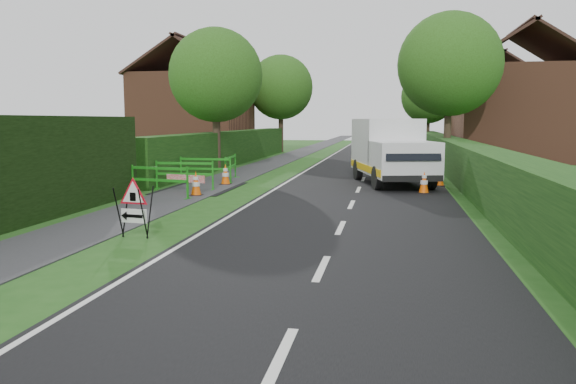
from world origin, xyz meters
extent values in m
plane|color=#1F4E16|center=(0.00, 0.00, 0.00)|extent=(120.00, 120.00, 0.00)
cube|color=black|center=(2.50, 35.00, 0.00)|extent=(6.00, 90.00, 0.02)
cube|color=#2D2D30|center=(-3.00, 35.00, 0.01)|extent=(2.00, 90.00, 0.02)
cube|color=#14380F|center=(-5.00, 22.00, 0.00)|extent=(1.00, 24.00, 1.80)
cube|color=#14380F|center=(6.50, 16.00, 0.00)|extent=(1.20, 50.00, 1.50)
cube|color=brown|center=(-10.00, 30.00, 2.75)|extent=(7.00, 7.00, 5.50)
cube|color=#331E19|center=(-11.75, 30.00, 6.59)|extent=(4.00, 7.40, 2.58)
cube|color=#331E19|center=(-8.25, 30.00, 6.59)|extent=(4.00, 7.40, 2.58)
cube|color=#331E19|center=(-10.00, 30.00, 7.69)|extent=(0.25, 7.40, 0.18)
cube|color=brown|center=(11.00, 28.00, 2.75)|extent=(7.00, 7.00, 5.50)
cube|color=#331E19|center=(9.25, 28.00, 6.59)|extent=(4.00, 7.40, 2.58)
cube|color=#331E19|center=(12.75, 28.00, 6.59)|extent=(4.00, 7.40, 2.58)
cube|color=#331E19|center=(11.00, 28.00, 7.69)|extent=(0.25, 7.40, 0.18)
cube|color=brown|center=(12.00, 42.00, 2.75)|extent=(7.00, 7.00, 5.50)
cube|color=#331E19|center=(10.25, 42.00, 6.59)|extent=(4.00, 7.40, 2.58)
cube|color=#331E19|center=(13.75, 42.00, 6.59)|extent=(4.00, 7.40, 2.58)
cube|color=#331E19|center=(12.00, 42.00, 7.69)|extent=(0.25, 7.40, 0.18)
cylinder|color=#2D2116|center=(-4.60, 18.00, 1.31)|extent=(0.36, 0.36, 2.62)
sphere|color=#254913|center=(-4.60, 18.00, 4.50)|extent=(4.40, 4.40, 4.40)
cylinder|color=#2D2116|center=(6.40, 22.00, 1.49)|extent=(0.36, 0.36, 2.97)
sphere|color=#254913|center=(6.40, 22.00, 5.18)|extent=(5.20, 5.20, 5.20)
cylinder|color=#2D2116|center=(-4.60, 34.00, 1.40)|extent=(0.36, 0.36, 2.80)
sphere|color=#254913|center=(-4.60, 34.00, 4.84)|extent=(4.80, 4.80, 4.80)
cylinder|color=#2D2116|center=(6.40, 38.00, 1.22)|extent=(0.36, 0.36, 2.45)
sphere|color=#254913|center=(6.40, 38.00, 4.23)|extent=(4.20, 4.20, 4.20)
cylinder|color=black|center=(-1.81, 2.59, 0.54)|extent=(0.07, 0.32, 1.05)
cylinder|color=black|center=(-1.78, 2.85, 0.54)|extent=(0.07, 0.32, 1.05)
cylinder|color=black|center=(-1.25, 2.52, 0.54)|extent=(0.07, 0.32, 1.05)
cylinder|color=black|center=(-1.22, 2.78, 0.54)|extent=(0.07, 0.32, 1.05)
cube|color=white|center=(-1.52, 2.66, 0.47)|extent=(0.58, 0.09, 0.28)
cube|color=black|center=(-1.52, 2.65, 0.47)|extent=(0.41, 0.06, 0.07)
cone|color=black|center=(-1.75, 2.68, 0.47)|extent=(0.15, 0.18, 0.17)
cube|color=black|center=(-1.52, 2.65, 0.86)|extent=(0.13, 0.03, 0.17)
cube|color=silver|center=(3.38, 14.37, 1.44)|extent=(2.85, 3.77, 2.01)
cube|color=silver|center=(4.02, 11.91, 1.05)|extent=(2.56, 2.61, 1.23)
cube|color=black|center=(4.28, 10.91, 1.35)|extent=(1.83, 0.69, 0.56)
cube|color=yellow|center=(2.61, 13.16, 0.64)|extent=(1.31, 4.98, 0.25)
cube|color=yellow|center=(4.64, 13.69, 0.64)|extent=(1.31, 4.98, 0.25)
cube|color=black|center=(4.28, 10.91, 0.50)|extent=(2.00, 0.63, 0.21)
cylinder|color=black|center=(3.13, 11.62, 0.42)|extent=(0.45, 0.87, 0.83)
cylinder|color=black|center=(4.94, 12.09, 0.42)|extent=(0.45, 0.87, 0.83)
cylinder|color=black|center=(2.29, 14.87, 0.42)|extent=(0.45, 0.87, 0.83)
cylinder|color=black|center=(4.10, 15.34, 0.42)|extent=(0.45, 0.87, 0.83)
cube|color=black|center=(4.66, 10.97, 0.02)|extent=(0.38, 0.38, 0.04)
cone|color=#FA5C07|center=(4.66, 10.97, 0.42)|extent=(0.32, 0.32, 0.75)
cylinder|color=white|center=(4.66, 10.97, 0.38)|extent=(0.25, 0.25, 0.14)
cylinder|color=white|center=(4.66, 10.97, 0.56)|extent=(0.17, 0.17, 0.10)
cube|color=black|center=(5.35, 13.25, 0.02)|extent=(0.38, 0.38, 0.04)
cone|color=#FA5C07|center=(5.35, 13.25, 0.42)|extent=(0.32, 0.32, 0.75)
cylinder|color=white|center=(5.35, 13.25, 0.38)|extent=(0.25, 0.25, 0.14)
cylinder|color=white|center=(5.35, 13.25, 0.56)|extent=(0.17, 0.17, 0.10)
cube|color=black|center=(5.19, 15.46, 0.02)|extent=(0.38, 0.38, 0.04)
cone|color=#FA5C07|center=(5.19, 15.46, 0.42)|extent=(0.32, 0.32, 0.75)
cylinder|color=white|center=(5.19, 15.46, 0.38)|extent=(0.25, 0.25, 0.14)
cylinder|color=white|center=(5.19, 15.46, 0.56)|extent=(0.17, 0.17, 0.10)
cube|color=black|center=(-2.50, 9.12, 0.02)|extent=(0.38, 0.38, 0.04)
cone|color=#FA5C07|center=(-2.50, 9.12, 0.42)|extent=(0.32, 0.32, 0.75)
cylinder|color=white|center=(-2.50, 9.12, 0.38)|extent=(0.25, 0.25, 0.14)
cylinder|color=white|center=(-2.50, 9.12, 0.56)|extent=(0.17, 0.17, 0.10)
cube|color=black|center=(-2.48, 12.28, 0.02)|extent=(0.38, 0.38, 0.04)
cone|color=#FA5C07|center=(-2.48, 12.28, 0.42)|extent=(0.32, 0.32, 0.75)
cylinder|color=white|center=(-2.48, 12.28, 0.38)|extent=(0.25, 0.25, 0.14)
cylinder|color=white|center=(-2.48, 12.28, 0.56)|extent=(0.17, 0.17, 0.10)
cube|color=#1A8217|center=(-4.44, 8.66, 0.50)|extent=(0.06, 0.06, 1.00)
cube|color=#1A8217|center=(-2.47, 8.28, 0.50)|extent=(0.06, 0.06, 1.00)
cube|color=#1A8217|center=(-3.46, 8.47, 0.92)|extent=(1.97, 0.43, 0.08)
cube|color=#1A8217|center=(-3.46, 8.47, 0.55)|extent=(1.97, 0.43, 0.08)
cube|color=#1A8217|center=(-4.44, 8.66, 0.02)|extent=(0.13, 0.36, 0.04)
cube|color=#1A8217|center=(-2.47, 8.28, 0.02)|extent=(0.13, 0.36, 0.04)
cube|color=#1A8217|center=(-4.42, 10.50, 0.50)|extent=(0.05, 0.05, 1.00)
cube|color=#1A8217|center=(-2.42, 10.58, 0.50)|extent=(0.05, 0.05, 1.00)
cube|color=#1A8217|center=(-3.42, 10.54, 0.92)|extent=(2.00, 0.14, 0.08)
cube|color=#1A8217|center=(-3.42, 10.54, 0.55)|extent=(2.00, 0.14, 0.08)
cube|color=#1A8217|center=(-4.42, 10.50, 0.02)|extent=(0.08, 0.35, 0.04)
cube|color=#1A8217|center=(-2.42, 10.58, 0.02)|extent=(0.08, 0.35, 0.04)
cube|color=#1A8217|center=(-4.37, 12.69, 0.50)|extent=(0.05, 0.05, 1.00)
cube|color=#1A8217|center=(-2.38, 12.61, 0.50)|extent=(0.05, 0.05, 1.00)
cube|color=#1A8217|center=(-3.38, 12.65, 0.92)|extent=(2.00, 0.13, 0.08)
cube|color=#1A8217|center=(-3.38, 12.65, 0.55)|extent=(2.00, 0.13, 0.08)
cube|color=#1A8217|center=(-4.37, 12.69, 0.02)|extent=(0.07, 0.35, 0.04)
cube|color=#1A8217|center=(-2.38, 12.61, 0.02)|extent=(0.07, 0.35, 0.04)
cube|color=#1A8217|center=(-2.63, 12.81, 0.50)|extent=(0.05, 0.05, 1.00)
cube|color=#1A8217|center=(-2.80, 14.81, 0.50)|extent=(0.05, 0.05, 1.00)
cube|color=#1A8217|center=(-2.71, 13.81, 0.92)|extent=(0.23, 2.00, 0.08)
cube|color=#1A8217|center=(-2.71, 13.81, 0.55)|extent=(0.23, 2.00, 0.08)
cube|color=#1A8217|center=(-2.63, 12.81, 0.02)|extent=(0.35, 0.09, 0.04)
cube|color=#1A8217|center=(-2.80, 14.81, 0.02)|extent=(0.35, 0.09, 0.04)
cube|color=red|center=(-3.18, 10.01, 0.00)|extent=(1.47, 0.39, 0.25)
imported|color=white|center=(2.60, 27.59, 0.55)|extent=(1.51, 3.32, 1.10)
camera|label=1|loc=(3.54, -7.76, 2.39)|focal=35.00mm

